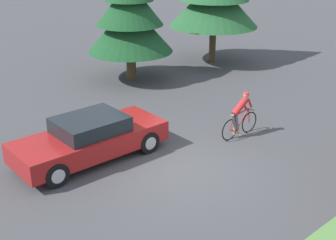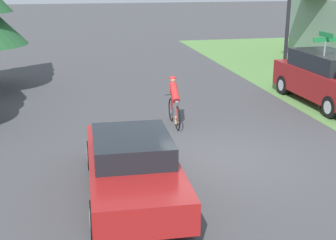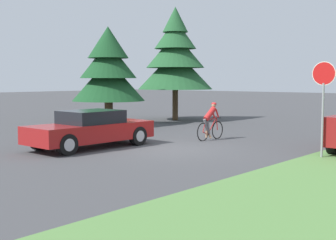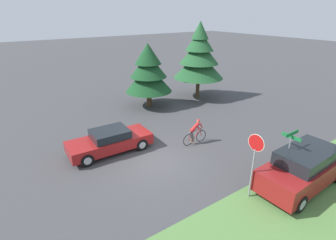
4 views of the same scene
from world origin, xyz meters
name	(u,v)px [view 2 (image 2 of 4)]	position (x,y,z in m)	size (l,w,h in m)	color
ground_plane	(216,159)	(0.00, 0.00, 0.00)	(140.00, 140.00, 0.00)	#424244
sedan_left_lane	(132,166)	(-2.34, -1.53, 0.65)	(1.97, 4.66, 1.32)	maroon
cyclist	(174,103)	(-0.41, 3.03, 0.72)	(0.44, 1.71, 1.51)	black
parked_suv_right	(328,79)	(5.52, 4.35, 0.93)	(2.07, 4.89, 1.85)	maroon
street_lamp	(288,13)	(5.43, 7.63, 2.97)	(0.38, 0.38, 4.52)	black
street_name_sign	(324,56)	(4.98, 3.81, 1.83)	(0.90, 0.90, 2.64)	gray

